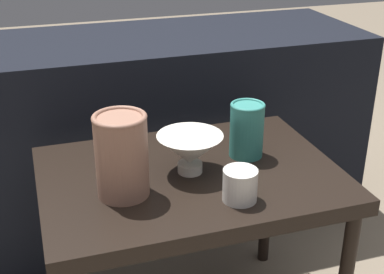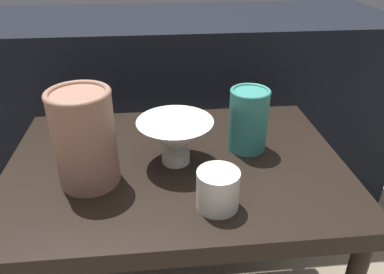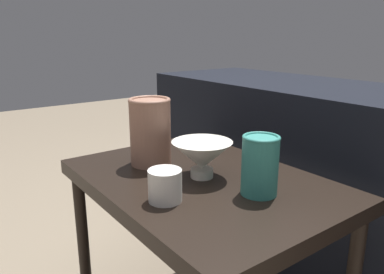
{
  "view_description": "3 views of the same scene",
  "coord_description": "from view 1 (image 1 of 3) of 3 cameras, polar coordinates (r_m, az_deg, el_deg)",
  "views": [
    {
      "loc": [
        -0.35,
        -1.1,
        1.14
      ],
      "look_at": [
        0.01,
        0.0,
        0.6
      ],
      "focal_mm": 50.0,
      "sensor_mm": 36.0,
      "label": 1
    },
    {
      "loc": [
        -0.03,
        -0.69,
        0.95
      ],
      "look_at": [
        0.03,
        -0.03,
        0.58
      ],
      "focal_mm": 35.0,
      "sensor_mm": 36.0,
      "label": 2
    },
    {
      "loc": [
        0.74,
        -0.58,
        0.88
      ],
      "look_at": [
        -0.01,
        -0.02,
        0.62
      ],
      "focal_mm": 35.0,
      "sensor_mm": 36.0,
      "label": 3
    }
  ],
  "objects": [
    {
      "name": "cup",
      "position": [
        1.19,
        5.14,
        -5.13
      ],
      "size": [
        0.08,
        0.08,
        0.08
      ],
      "color": "silver",
      "rests_on": "table"
    },
    {
      "name": "vase_textured_left",
      "position": [
        1.19,
        -7.52,
        -1.86
      ],
      "size": [
        0.12,
        0.12,
        0.19
      ],
      "color": "#996B56",
      "rests_on": "table"
    },
    {
      "name": "bowl",
      "position": [
        1.29,
        -0.04,
        -1.44
      ],
      "size": [
        0.16,
        0.16,
        0.1
      ],
      "color": "silver",
      "rests_on": "table"
    },
    {
      "name": "couch_backdrop",
      "position": [
        1.9,
        -5.61,
        0.24
      ],
      "size": [
        1.55,
        0.5,
        0.7
      ],
      "color": "black",
      "rests_on": "ground_plane"
    },
    {
      "name": "vase_colorful_right",
      "position": [
        1.37,
        5.86,
        0.84
      ],
      "size": [
        0.09,
        0.09,
        0.14
      ],
      "color": "teal",
      "rests_on": "table"
    },
    {
      "name": "table",
      "position": [
        1.35,
        -0.21,
        -5.77
      ],
      "size": [
        0.73,
        0.52,
        0.51
      ],
      "color": "black",
      "rests_on": "ground_plane"
    }
  ]
}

